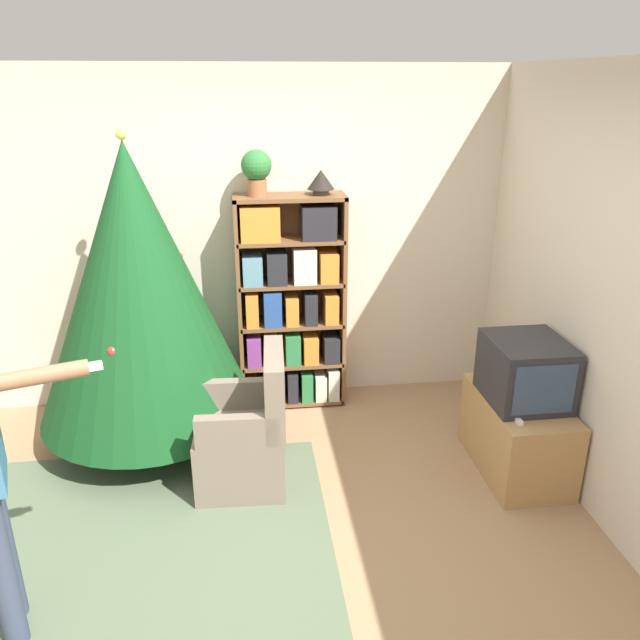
% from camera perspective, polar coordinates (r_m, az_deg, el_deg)
% --- Properties ---
extents(ground_plane, '(14.00, 14.00, 0.00)m').
position_cam_1_polar(ground_plane, '(3.75, -4.05, -20.44)').
color(ground_plane, '#9E7A56').
extents(wall_back, '(8.00, 0.10, 2.60)m').
position_cam_1_polar(wall_back, '(4.94, -5.87, 7.17)').
color(wall_back, beige).
rests_on(wall_back, ground_plane).
extents(area_rug, '(2.11, 1.86, 0.01)m').
position_cam_1_polar(area_rug, '(3.93, -15.50, -18.93)').
color(area_rug, '#56664C').
rests_on(area_rug, ground_plane).
extents(bookshelf, '(0.83, 0.31, 1.69)m').
position_cam_1_polar(bookshelf, '(4.85, -2.68, 1.40)').
color(bookshelf, brown).
rests_on(bookshelf, ground_plane).
extents(tv_stand, '(0.49, 0.85, 0.53)m').
position_cam_1_polar(tv_stand, '(4.44, 17.57, -9.94)').
color(tv_stand, tan).
rests_on(tv_stand, ground_plane).
extents(television, '(0.47, 0.53, 0.42)m').
position_cam_1_polar(television, '(4.22, 18.29, -4.45)').
color(television, '#28282D').
rests_on(television, tv_stand).
extents(game_remote, '(0.04, 0.12, 0.02)m').
position_cam_1_polar(game_remote, '(4.05, 17.56, -8.63)').
color(game_remote, white).
rests_on(game_remote, tv_stand).
extents(christmas_tree, '(1.52, 1.52, 2.20)m').
position_cam_1_polar(christmas_tree, '(4.41, -16.32, 3.01)').
color(christmas_tree, '#4C3323').
rests_on(christmas_tree, ground_plane).
extents(armchair, '(0.60, 0.59, 0.92)m').
position_cam_1_polar(armchair, '(4.12, -6.70, -10.67)').
color(armchair, '#7A6B5B').
rests_on(armchair, ground_plane).
extents(potted_plant, '(0.22, 0.22, 0.33)m').
position_cam_1_polar(potted_plant, '(4.61, -5.83, 13.54)').
color(potted_plant, '#935B38').
rests_on(potted_plant, bookshelf).
extents(table_lamp, '(0.20, 0.20, 0.18)m').
position_cam_1_polar(table_lamp, '(4.65, 0.08, 12.63)').
color(table_lamp, '#473828').
rests_on(table_lamp, bookshelf).
extents(book_pile_near_tree, '(0.22, 0.15, 0.08)m').
position_cam_1_polar(book_pile_near_tree, '(4.50, -9.01, -12.07)').
color(book_pile_near_tree, '#B22D28').
rests_on(book_pile_near_tree, ground_plane).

